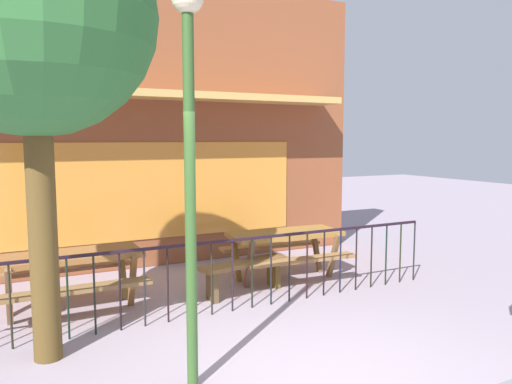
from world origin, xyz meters
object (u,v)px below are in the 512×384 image
Objects in this scene: street_tree at (33,16)px; street_lamp at (189,126)px; picnic_table_left at (70,266)px; picnic_table_right at (285,242)px; patio_bench at (244,270)px.

street_lamp is (1.13, -1.24, -1.06)m from street_tree.
picnic_table_left is 3.18m from street_tree.
picnic_table_right is (3.27, 0.02, 0.00)m from picnic_table_left.
street_lamp is (-2.54, -2.66, 1.77)m from picnic_table_right.
picnic_table_left is 0.39× the size of street_tree.
street_lamp is at bearing -74.59° from picnic_table_left.
street_lamp is at bearing -133.64° from picnic_table_right.
street_tree is (-2.75, -1.04, 3.09)m from patio_bench.
picnic_table_right is at bearing 21.26° from street_tree.
street_tree is at bearing -105.89° from picnic_table_left.
picnic_table_right is at bearing 46.36° from street_lamp.
picnic_table_left is 3.27m from picnic_table_right.
patio_bench is at bearing 54.52° from street_lamp.
patio_bench is 0.31× the size of street_tree.
street_tree is 1.98m from street_lamp.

